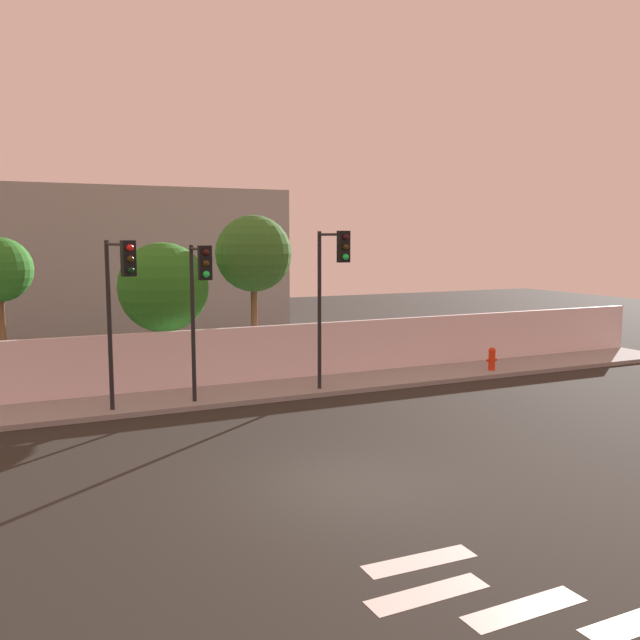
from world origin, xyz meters
TOP-DOWN VIEW (x-y plane):
  - ground_plane at (0.00, 0.00)m, footprint 80.00×80.00m
  - sidewalk at (0.00, 8.20)m, footprint 36.00×2.40m
  - perimeter_wall at (0.00, 9.49)m, footprint 36.00×0.18m
  - crosswalk_marking at (-0.09, -4.53)m, footprint 3.89×3.02m
  - traffic_light_left at (2.87, 6.74)m, footprint 0.35×1.78m
  - traffic_light_center at (-3.25, 6.76)m, footprint 0.57×1.71m
  - traffic_light_right at (-1.15, 6.70)m, footprint 0.34×1.80m
  - fire_hydrant at (9.66, 7.68)m, footprint 0.44×0.26m
  - roadside_tree_midright at (-1.21, 11.00)m, footprint 2.96×2.96m
  - roadside_tree_rightmost at (1.93, 11.00)m, footprint 2.65×2.65m
  - low_building_distant at (-0.39, 23.49)m, footprint 15.17×6.00m

SIDE VIEW (x-z plane):
  - ground_plane at x=0.00m, z-range 0.00..0.00m
  - crosswalk_marking at x=-0.09m, z-range 0.00..0.01m
  - sidewalk at x=0.00m, z-range 0.00..0.15m
  - fire_hydrant at x=9.66m, z-range 0.18..1.00m
  - perimeter_wall at x=0.00m, z-range 0.15..1.95m
  - roadside_tree_midright at x=-1.21m, z-range 0.86..5.55m
  - traffic_light_right at x=-1.15m, z-range 1.21..5.68m
  - traffic_light_center at x=-3.25m, z-range 1.23..5.84m
  - low_building_distant at x=-0.39m, z-range 0.00..7.19m
  - traffic_light_left at x=2.87m, z-range 1.28..6.15m
  - roadside_tree_rightmost at x=1.93m, z-range 1.46..7.07m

